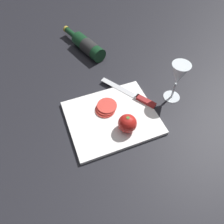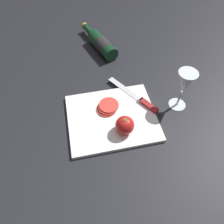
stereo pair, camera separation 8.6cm
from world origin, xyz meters
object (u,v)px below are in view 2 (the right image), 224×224
knife (142,101)px  whole_tomato (125,125)px  wine_glass (185,84)px  tomato_slice_stack_near (108,107)px  wine_bottle (101,44)px

knife → whole_tomato: bearing=106.3°
wine_glass → tomato_slice_stack_near: 0.32m
whole_tomato → knife: whole_tomato is taller
wine_bottle → knife: 0.42m
wine_glass → wine_bottle: bearing=119.5°
wine_bottle → wine_glass: wine_glass is taller
wine_glass → whole_tomato: wine_glass is taller
wine_glass → tomato_slice_stack_near: size_ratio=1.96×
wine_glass → tomato_slice_stack_near: (-0.30, 0.03, -0.10)m
wine_bottle → tomato_slice_stack_near: size_ratio=3.40×
wine_glass → whole_tomato: (-0.26, -0.09, -0.07)m
wine_glass → whole_tomato: 0.28m
wine_glass → whole_tomato: size_ratio=2.50×
knife → wine_glass: bearing=-134.2°
whole_tomato → wine_glass: bearing=19.5°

